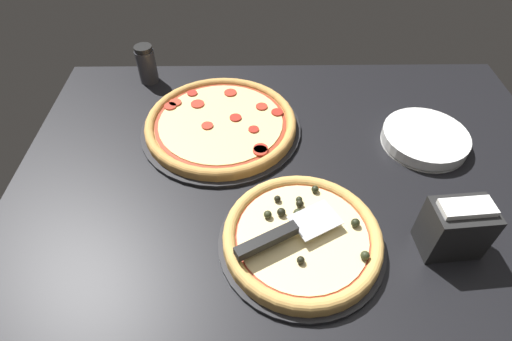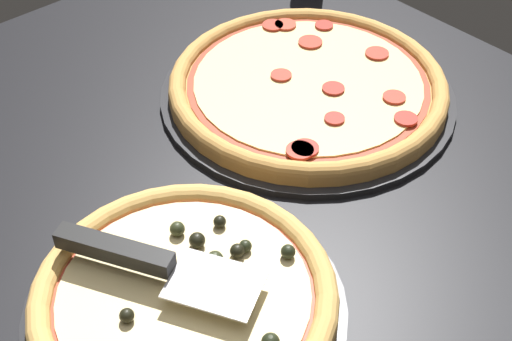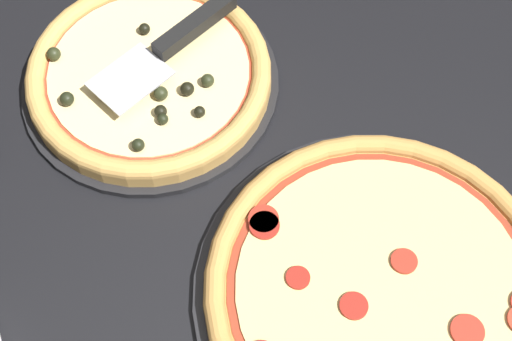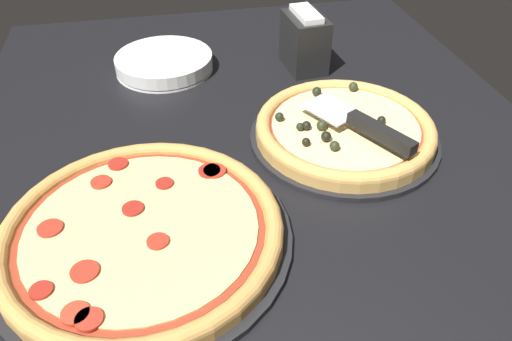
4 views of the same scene
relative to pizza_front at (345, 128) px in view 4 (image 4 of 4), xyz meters
The scene contains 8 objects.
ground_plane 15.80cm from the pizza_front, 90.05° to the left, with size 133.78×105.72×3.60cm, color black.
pizza_pan_front 2.11cm from the pizza_front, 118.66° to the right, with size 34.05×34.05×1.00cm, color black.
pizza_front is the anchor object (origin of this frame).
pizza_pan_back 40.60cm from the pizza_front, 116.54° to the left, with size 42.30×42.30×1.00cm, color black.
pizza_back 40.56cm from the pizza_front, 116.52° to the left, with size 39.76×39.76×2.79cm.
serving_spatula 6.60cm from the pizza_front, 158.09° to the right, with size 21.81×14.58×2.00cm.
plate_stack 45.51cm from the pizza_front, 41.38° to the left, with size 21.46×21.46×3.50cm.
napkin_holder 29.53cm from the pizza_front, ahead, with size 12.22×8.67×12.98cm.
Camera 4 is at (-69.44, 15.44, 52.57)cm, focal length 35.00 mm.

